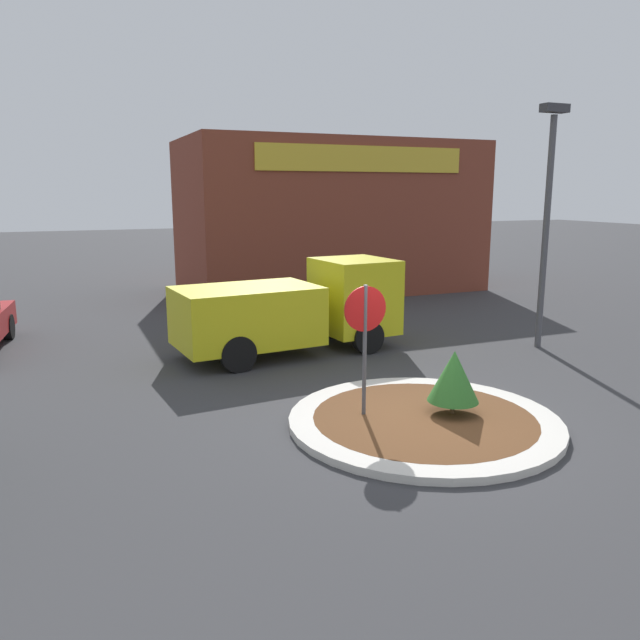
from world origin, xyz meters
TOP-DOWN VIEW (x-y plane):
  - ground_plane at (0.00, 0.00)m, footprint 120.00×120.00m
  - traffic_island at (0.00, 0.00)m, footprint 4.69×4.69m
  - stop_sign at (-0.89, 0.55)m, footprint 0.78×0.07m
  - island_shrub at (0.56, -0.02)m, footprint 0.90×0.90m
  - utility_truck at (-0.36, 5.46)m, footprint 5.65×2.52m
  - storefront_building at (4.67, 14.71)m, footprint 11.50×6.07m
  - light_pole at (5.68, 3.56)m, footprint 0.70×0.30m

SIDE VIEW (x-z plane):
  - ground_plane at x=0.00m, z-range 0.00..0.00m
  - traffic_island at x=0.00m, z-range 0.00..0.13m
  - island_shrub at x=0.56m, z-range 0.25..1.37m
  - utility_truck at x=-0.36m, z-range 0.01..2.26m
  - stop_sign at x=-0.89m, z-range 0.48..2.90m
  - storefront_building at x=4.67m, z-range 0.00..5.89m
  - light_pole at x=5.68m, z-range 0.55..6.56m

